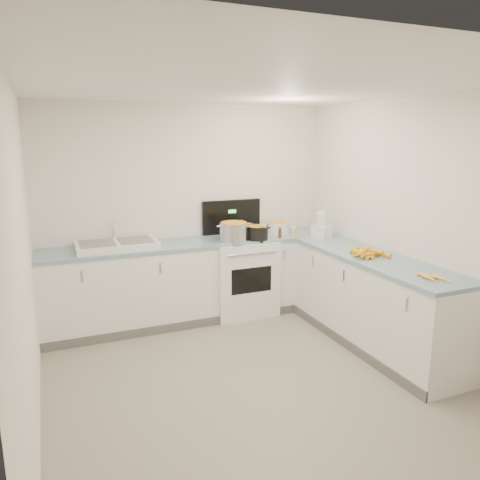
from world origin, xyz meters
name	(u,v)px	position (x,y,z in m)	size (l,w,h in m)	color
floor	(257,385)	(0.00, 0.00, 0.00)	(3.50, 4.00, 0.00)	gray
ceiling	(259,86)	(0.00, 0.00, 2.50)	(3.50, 4.00, 0.00)	white
wall_back	(188,211)	(0.00, 2.00, 1.25)	(3.50, 2.50, 0.00)	white
wall_front	(453,342)	(0.00, -2.00, 1.25)	(3.50, 2.50, 0.00)	white
wall_left	(24,268)	(-1.75, 0.00, 1.25)	(4.00, 2.50, 0.00)	white
wall_right	(423,230)	(1.75, 0.00, 1.25)	(4.00, 2.50, 0.00)	white
counter_back	(197,280)	(0.00, 1.70, 0.47)	(3.50, 0.62, 0.94)	white
counter_right	(373,301)	(1.45, 0.30, 0.47)	(0.62, 2.20, 0.94)	white
stove	(240,275)	(0.55, 1.69, 0.47)	(0.76, 0.65, 1.36)	white
sink	(117,245)	(-0.90, 1.70, 0.98)	(0.86, 0.52, 0.31)	white
steel_pot	(234,233)	(0.40, 1.53, 1.04)	(0.33, 0.33, 0.24)	silver
black_pot	(257,234)	(0.69, 1.51, 1.01)	(0.25, 0.25, 0.18)	black
wooden_spoon	(257,225)	(0.69, 1.51, 1.11)	(0.01, 0.01, 0.34)	#AD7A47
mixing_bowl	(278,227)	(1.10, 1.78, 1.00)	(0.28, 0.28, 0.13)	white
extract_bottle	(280,234)	(0.98, 1.49, 0.99)	(0.04, 0.04, 0.10)	#593319
spice_jar	(294,232)	(1.17, 1.50, 0.99)	(0.06, 0.06, 0.10)	#E5B266
food_processor	(322,226)	(1.44, 1.30, 1.08)	(0.22, 0.24, 0.33)	white
carrot_pile	(366,253)	(1.38, 0.37, 0.97)	(0.44, 0.38, 0.08)	#F7AA1E
peeled_carrots	(433,277)	(1.39, -0.51, 0.96)	(0.13, 0.30, 0.04)	yellow
peelings	(95,243)	(-1.13, 1.71, 1.02)	(0.22, 0.24, 0.01)	tan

